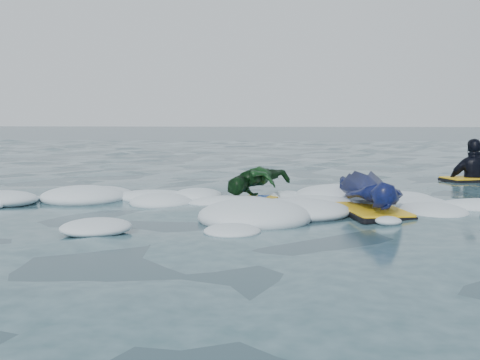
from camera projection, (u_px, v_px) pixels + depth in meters
name	position (u px, v px, depth m)	size (l,w,h in m)	color
ground	(220.00, 226.00, 6.13)	(120.00, 120.00, 0.00)	#172937
foam_band	(231.00, 210.00, 7.15)	(12.00, 3.10, 0.30)	silver
prone_woman_unit	(371.00, 193.00, 6.98)	(0.85, 1.75, 0.44)	black
prone_child_unit	(259.00, 184.00, 7.86)	(1.04, 1.30, 0.46)	black
waiting_rider_unit	(474.00, 185.00, 10.29)	(1.20, 0.91, 1.59)	black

